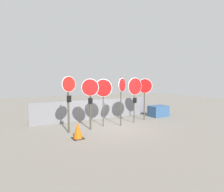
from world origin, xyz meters
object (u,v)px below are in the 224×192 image
(stop_sign_2, at_px, (103,90))
(storage_crate, at_px, (158,111))
(stop_sign_3, at_px, (122,90))
(stop_sign_5, at_px, (145,90))
(stop_sign_0, at_px, (69,94))
(stop_sign_4, at_px, (135,89))
(stop_sign_1, at_px, (90,94))
(traffic_cone_0, at_px, (78,130))

(stop_sign_2, relative_size, storage_crate, 2.03)
(stop_sign_3, relative_size, stop_sign_5, 1.03)
(stop_sign_0, distance_m, stop_sign_5, 4.53)
(stop_sign_3, height_order, stop_sign_4, stop_sign_3)
(stop_sign_1, relative_size, stop_sign_3, 0.95)
(stop_sign_1, relative_size, stop_sign_2, 1.00)
(stop_sign_1, xyz_separation_m, traffic_cone_0, (-0.92, -0.93, -1.34))
(stop_sign_3, bearing_deg, stop_sign_2, 127.88)
(stop_sign_1, bearing_deg, storage_crate, 30.37)
(stop_sign_1, height_order, storage_crate, stop_sign_1)
(stop_sign_0, distance_m, stop_sign_3, 2.65)
(stop_sign_3, relative_size, storage_crate, 2.15)
(stop_sign_3, distance_m, storage_crate, 3.81)
(stop_sign_3, distance_m, stop_sign_4, 0.96)
(traffic_cone_0, distance_m, storage_crate, 6.21)
(stop_sign_5, bearing_deg, storage_crate, 46.51)
(stop_sign_0, relative_size, stop_sign_5, 1.02)
(stop_sign_0, distance_m, traffic_cone_0, 1.68)
(stop_sign_5, bearing_deg, stop_sign_3, -135.61)
(stop_sign_4, height_order, stop_sign_5, stop_sign_4)
(stop_sign_2, height_order, traffic_cone_0, stop_sign_2)
(stop_sign_0, relative_size, traffic_cone_0, 3.69)
(stop_sign_4, distance_m, stop_sign_5, 0.98)
(stop_sign_1, distance_m, traffic_cone_0, 1.88)
(stop_sign_2, bearing_deg, stop_sign_4, 6.45)
(stop_sign_2, height_order, stop_sign_5, stop_sign_5)
(stop_sign_1, relative_size, stop_sign_4, 0.97)
(stop_sign_0, bearing_deg, stop_sign_3, -20.57)
(traffic_cone_0, height_order, storage_crate, storage_crate)
(stop_sign_4, xyz_separation_m, traffic_cone_0, (-3.51, -1.02, -1.52))
(stop_sign_1, relative_size, traffic_cone_0, 3.54)
(stop_sign_3, height_order, stop_sign_5, stop_sign_3)
(stop_sign_5, relative_size, traffic_cone_0, 3.62)
(stop_sign_0, height_order, stop_sign_4, stop_sign_0)
(stop_sign_2, xyz_separation_m, stop_sign_5, (2.73, 0.14, -0.04))
(stop_sign_4, relative_size, stop_sign_5, 1.01)
(stop_sign_0, relative_size, stop_sign_1, 1.04)
(storage_crate, bearing_deg, stop_sign_0, -172.22)
(stop_sign_5, relative_size, storage_crate, 2.08)
(traffic_cone_0, bearing_deg, stop_sign_3, 18.19)
(traffic_cone_0, bearing_deg, stop_sign_0, 94.80)
(stop_sign_1, height_order, stop_sign_2, stop_sign_1)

